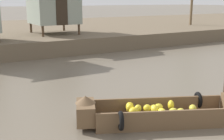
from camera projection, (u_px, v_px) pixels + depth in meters
ground_plane at (90, 85)px, 12.31m from camera, size 300.00×300.00×0.00m
riverbank_strip at (8, 34)px, 25.86m from camera, size 160.00×20.00×1.02m
banana_boat at (162, 112)px, 8.47m from camera, size 4.88×2.90×0.87m
stilt_house_right at (53, 6)px, 21.23m from camera, size 3.71×3.83×3.76m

